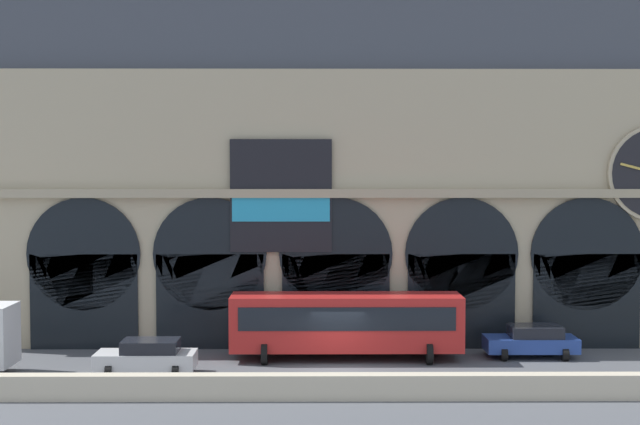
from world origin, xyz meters
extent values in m
plane|color=#54565B|center=(0.00, 0.00, 0.00)|extent=(200.00, 200.00, 0.00)
cube|color=beige|center=(0.00, -4.83, 0.51)|extent=(90.00, 0.70, 1.01)
cube|color=#BCAD8C|center=(0.00, 7.42, 7.05)|extent=(39.38, 4.83, 14.11)
cube|color=#424751|center=(0.00, 7.72, 16.31)|extent=(39.38, 4.23, 4.41)
cube|color=black|center=(-12.70, 4.95, 2.41)|extent=(5.43, 0.20, 4.82)
cylinder|color=black|center=(-12.70, 4.95, 4.82)|extent=(5.72, 0.20, 5.72)
cube|color=black|center=(-6.35, 4.95, 2.41)|extent=(5.43, 0.20, 4.82)
cylinder|color=black|center=(-6.35, 4.95, 4.82)|extent=(5.72, 0.20, 5.72)
cube|color=black|center=(0.00, 4.95, 2.41)|extent=(5.43, 0.20, 4.82)
cylinder|color=black|center=(0.00, 4.95, 4.82)|extent=(5.72, 0.20, 5.72)
cube|color=black|center=(6.35, 4.95, 2.41)|extent=(5.43, 0.20, 4.82)
cylinder|color=black|center=(6.35, 4.95, 4.82)|extent=(5.72, 0.20, 5.72)
cube|color=black|center=(12.70, 4.95, 2.41)|extent=(5.43, 0.20, 4.82)
cylinder|color=black|center=(12.70, 4.95, 4.82)|extent=(5.72, 0.20, 5.72)
cube|color=gold|center=(15.15, 4.65, 9.13)|extent=(1.89, 0.04, 0.59)
cube|color=black|center=(-2.76, 4.83, 7.77)|extent=(5.10, 0.12, 5.65)
cube|color=#26A5D8|center=(-2.76, 4.75, 7.25)|extent=(4.90, 0.04, 1.55)
cube|color=tan|center=(0.00, 4.85, 7.88)|extent=(39.38, 0.50, 0.44)
cube|color=white|center=(-8.57, -0.54, 0.65)|extent=(4.40, 1.80, 0.70)
cube|color=black|center=(-8.35, -0.54, 1.27)|extent=(2.46, 1.62, 0.55)
cylinder|color=black|center=(-10.02, -1.35, 0.30)|extent=(0.28, 0.60, 0.60)
cylinder|color=black|center=(-10.02, 0.27, 0.30)|extent=(0.28, 0.60, 0.60)
cylinder|color=black|center=(-7.12, -1.35, 0.30)|extent=(0.28, 0.60, 0.60)
cylinder|color=black|center=(-7.12, 0.27, 0.30)|extent=(0.28, 0.60, 0.60)
cube|color=red|center=(0.43, 2.51, 1.80)|extent=(11.00, 2.50, 2.60)
cube|color=black|center=(0.43, 1.24, 2.15)|extent=(10.12, 0.04, 1.10)
cylinder|color=black|center=(-3.42, 1.38, 0.50)|extent=(0.28, 1.00, 1.00)
cylinder|color=black|center=(-3.42, 3.63, 0.50)|extent=(0.28, 1.00, 1.00)
cylinder|color=black|center=(4.28, 1.38, 0.50)|extent=(0.28, 1.00, 1.00)
cylinder|color=black|center=(4.28, 3.63, 0.50)|extent=(0.28, 1.00, 1.00)
cube|color=#28479E|center=(9.38, 2.86, 0.65)|extent=(4.40, 1.80, 0.70)
cube|color=black|center=(9.60, 2.86, 1.27)|extent=(2.46, 1.62, 0.55)
cylinder|color=black|center=(7.92, 2.05, 0.30)|extent=(0.28, 0.60, 0.60)
cylinder|color=black|center=(7.92, 3.67, 0.30)|extent=(0.28, 0.60, 0.60)
cylinder|color=black|center=(10.83, 2.05, 0.30)|extent=(0.28, 0.60, 0.60)
cylinder|color=black|center=(10.83, 3.67, 0.30)|extent=(0.28, 0.60, 0.60)
camera|label=1|loc=(-1.11, -39.24, 9.19)|focal=49.45mm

